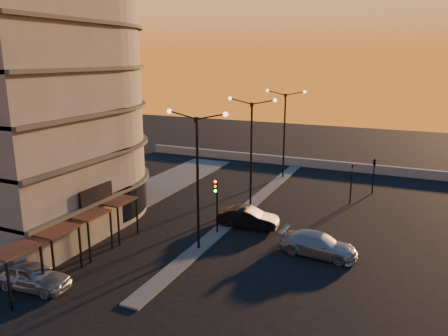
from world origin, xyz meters
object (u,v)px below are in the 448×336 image
at_px(streetlamp_mid, 251,143).
at_px(traffic_light_main, 216,197).
at_px(car_hatchback, 33,276).
at_px(car_wagon, 318,244).
at_px(car_sedan, 248,217).

height_order(streetlamp_mid, traffic_light_main, streetlamp_mid).
bearing_deg(traffic_light_main, car_hatchback, -118.72).
bearing_deg(traffic_light_main, car_wagon, -3.37).
height_order(streetlamp_mid, car_sedan, streetlamp_mid).
xyz_separation_m(car_hatchback, car_wagon, (13.84, 10.86, -0.01)).
distance_m(streetlamp_mid, car_sedan, 7.02).
bearing_deg(car_sedan, car_wagon, -120.40).
distance_m(streetlamp_mid, car_hatchback, 20.05).
bearing_deg(car_hatchback, traffic_light_main, -34.23).
relative_size(streetlamp_mid, car_sedan, 2.03).
bearing_deg(traffic_light_main, car_sedan, 54.67).
relative_size(streetlamp_mid, car_wagon, 1.84).
distance_m(car_sedan, car_wagon, 6.61).
height_order(car_sedan, car_wagon, car_sedan).
bearing_deg(car_wagon, car_sedan, 70.46).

